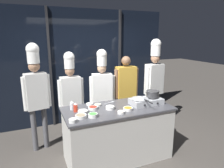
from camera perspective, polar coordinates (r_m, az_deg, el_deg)
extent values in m
plane|color=#47423D|center=(3.76, 1.57, -20.04)|extent=(24.00, 24.00, 0.00)
cube|color=black|center=(4.91, -7.20, 4.91)|extent=(4.05, 0.04, 2.70)
cube|color=#232326|center=(4.71, -17.18, 4.04)|extent=(0.05, 0.05, 2.70)
cube|color=#232326|center=(5.17, 2.20, 5.43)|extent=(0.05, 0.05, 2.70)
cube|color=beige|center=(3.53, 1.62, -14.02)|extent=(1.75, 0.79, 0.89)
cube|color=#47474C|center=(3.35, 1.67, -7.02)|extent=(1.80, 0.83, 0.03)
cube|color=#B2B5BA|center=(3.54, 9.70, -4.90)|extent=(0.55, 0.31, 0.10)
cylinder|color=black|center=(3.46, 7.96, -4.29)|extent=(0.22, 0.22, 0.01)
cylinder|color=black|center=(3.35, 9.36, -6.00)|extent=(0.03, 0.01, 0.03)
cylinder|color=black|center=(3.59, 11.46, -3.76)|extent=(0.22, 0.22, 0.01)
cylinder|color=black|center=(3.48, 12.93, -5.38)|extent=(0.03, 0.01, 0.03)
cylinder|color=#ADAFB5|center=(3.46, 7.96, -4.14)|extent=(0.29, 0.29, 0.01)
cone|color=#ADAFB5|center=(3.45, 7.97, -3.82)|extent=(0.30, 0.30, 0.05)
cylinder|color=black|center=(3.24, 10.31, -4.89)|extent=(0.02, 0.23, 0.02)
cylinder|color=#333335|center=(3.58, 11.51, -2.83)|extent=(0.22, 0.22, 0.11)
torus|color=#333335|center=(3.56, 11.55, -1.98)|extent=(0.22, 0.22, 0.01)
torus|color=#333335|center=(3.50, 9.90, -2.51)|extent=(0.01, 0.05, 0.05)
torus|color=#333335|center=(3.63, 13.10, -2.07)|extent=(0.01, 0.05, 0.05)
cylinder|color=red|center=(3.20, -10.36, -6.80)|extent=(0.06, 0.06, 0.12)
cone|color=white|center=(3.18, -10.42, -5.51)|extent=(0.05, 0.05, 0.03)
cylinder|color=white|center=(3.30, -11.37, -6.23)|extent=(0.06, 0.06, 0.12)
cone|color=white|center=(3.28, -11.43, -4.99)|extent=(0.06, 0.06, 0.03)
cylinder|color=white|center=(3.48, -6.41, -5.74)|extent=(0.11, 0.11, 0.03)
torus|color=white|center=(3.48, -6.42, -5.50)|extent=(0.12, 0.12, 0.01)
cylinder|color=silver|center=(3.48, -6.42, -5.60)|extent=(0.09, 0.09, 0.02)
cylinder|color=white|center=(3.27, -0.56, -6.81)|extent=(0.14, 0.14, 0.05)
torus|color=white|center=(3.26, -0.56, -6.43)|extent=(0.15, 0.15, 0.01)
cylinder|color=white|center=(3.27, -0.56, -6.61)|extent=(0.12, 0.12, 0.03)
cylinder|color=white|center=(3.16, -8.34, -7.82)|extent=(0.16, 0.16, 0.03)
torus|color=white|center=(3.16, -8.35, -7.55)|extent=(0.16, 0.16, 0.01)
cylinder|color=silver|center=(3.16, -8.34, -7.66)|extent=(0.13, 0.13, 0.02)
cylinder|color=white|center=(2.98, -5.45, -8.90)|extent=(0.14, 0.14, 0.05)
torus|color=white|center=(2.97, -5.46, -8.46)|extent=(0.14, 0.14, 0.01)
cylinder|color=#4C9E47|center=(2.98, -5.45, -8.67)|extent=(0.11, 0.11, 0.03)
cylinder|color=white|center=(3.24, 4.59, -7.11)|extent=(0.16, 0.16, 0.04)
torus|color=white|center=(3.23, 4.59, -6.79)|extent=(0.16, 0.16, 0.01)
cylinder|color=orange|center=(3.24, 4.59, -6.93)|extent=(0.13, 0.13, 0.02)
cylinder|color=white|center=(2.85, -11.12, -10.26)|extent=(0.11, 0.11, 0.05)
torus|color=white|center=(2.84, -11.15, -9.81)|extent=(0.11, 0.11, 0.01)
cylinder|color=silver|center=(2.84, -11.14, -10.02)|extent=(0.09, 0.09, 0.03)
cylinder|color=white|center=(2.98, -8.88, -9.13)|extent=(0.16, 0.16, 0.04)
torus|color=white|center=(2.97, -8.90, -8.75)|extent=(0.17, 0.17, 0.01)
cylinder|color=#9E896B|center=(2.97, -8.89, -8.92)|extent=(0.13, 0.13, 0.02)
cylinder|color=white|center=(3.29, -5.44, -6.82)|extent=(0.16, 0.16, 0.04)
torus|color=white|center=(3.28, -5.44, -6.50)|extent=(0.16, 0.16, 0.01)
cylinder|color=#B22D1E|center=(3.28, -5.44, -6.65)|extent=(0.13, 0.13, 0.02)
cylinder|color=white|center=(3.10, 2.60, -8.09)|extent=(0.11, 0.11, 0.04)
torus|color=white|center=(3.09, 2.61, -7.79)|extent=(0.12, 0.12, 0.01)
cylinder|color=beige|center=(3.10, 2.60, -7.92)|extent=(0.09, 0.09, 0.02)
cylinder|color=white|center=(3.43, -4.10, -6.00)|extent=(0.11, 0.11, 0.03)
torus|color=white|center=(3.42, -4.10, -5.76)|extent=(0.11, 0.11, 0.01)
cylinder|color=#E0C689|center=(3.42, -4.10, -5.86)|extent=(0.09, 0.09, 0.02)
cube|color=#B2B5BA|center=(3.54, -1.16, -5.49)|extent=(0.14, 0.05, 0.01)
ellipsoid|color=#B2B5BA|center=(3.60, 0.23, -5.11)|extent=(0.08, 0.06, 0.02)
cylinder|color=#4C4C51|center=(4.05, -18.53, -11.69)|extent=(0.09, 0.09, 0.80)
cylinder|color=#4C4C51|center=(4.01, -21.34, -12.19)|extent=(0.09, 0.09, 0.80)
cube|color=white|center=(3.79, -20.81, -1.94)|extent=(0.39, 0.26, 0.65)
cylinder|color=white|center=(3.81, -17.72, -1.76)|extent=(0.07, 0.07, 0.60)
cylinder|color=white|center=(3.72, -23.73, -2.63)|extent=(0.07, 0.07, 0.60)
sphere|color=#A87A5B|center=(3.70, -21.38, 4.71)|extent=(0.19, 0.19, 0.19)
cylinder|color=white|center=(3.68, -21.62, 7.36)|extent=(0.20, 0.20, 0.24)
sphere|color=white|center=(3.67, -21.78, 9.22)|extent=(0.22, 0.22, 0.22)
cylinder|color=#232326|center=(4.15, -9.87, -11.03)|extent=(0.10, 0.10, 0.74)
cylinder|color=#232326|center=(4.11, -12.67, -11.43)|extent=(0.10, 0.10, 0.74)
cube|color=white|center=(3.90, -11.71, -2.28)|extent=(0.38, 0.21, 0.60)
cylinder|color=white|center=(3.92, -8.65, -2.25)|extent=(0.07, 0.07, 0.55)
cylinder|color=white|center=(3.83, -14.62, -2.91)|extent=(0.07, 0.07, 0.55)
sphere|color=#A87A5B|center=(3.81, -12.01, 3.64)|extent=(0.18, 0.18, 0.18)
cylinder|color=white|center=(3.78, -12.12, 5.94)|extent=(0.18, 0.18, 0.21)
sphere|color=white|center=(3.77, -12.20, 7.53)|extent=(0.20, 0.20, 0.20)
cylinder|color=#4C4C51|center=(4.27, -1.30, -10.00)|extent=(0.10, 0.10, 0.75)
cylinder|color=#4C4C51|center=(4.24, -4.20, -10.23)|extent=(0.10, 0.10, 0.75)
cube|color=white|center=(4.03, -2.85, -1.30)|extent=(0.42, 0.27, 0.60)
cylinder|color=white|center=(4.05, 0.29, -1.44)|extent=(0.08, 0.08, 0.56)
cylinder|color=white|center=(3.98, -5.89, -1.80)|extent=(0.08, 0.08, 0.56)
sphere|color=tan|center=(3.95, -2.92, 4.50)|extent=(0.18, 0.18, 0.18)
cylinder|color=white|center=(3.92, -2.95, 6.83)|extent=(0.19, 0.19, 0.23)
sphere|color=white|center=(3.91, -2.97, 8.47)|extent=(0.20, 0.20, 0.20)
cylinder|color=#232326|center=(4.49, 5.08, -8.42)|extent=(0.11, 0.11, 0.81)
cylinder|color=#232326|center=(4.39, 2.43, -8.90)|extent=(0.11, 0.11, 0.81)
cube|color=gold|center=(4.22, 3.92, 0.58)|extent=(0.42, 0.22, 0.65)
cylinder|color=brown|center=(4.30, 6.88, 0.57)|extent=(0.08, 0.08, 0.60)
cylinder|color=brown|center=(4.09, 1.25, -0.03)|extent=(0.08, 0.08, 0.60)
sphere|color=brown|center=(4.14, 4.03, 6.62)|extent=(0.19, 0.19, 0.19)
cylinder|color=#4C4C51|center=(4.77, 12.49, -7.27)|extent=(0.10, 0.10, 0.82)
cylinder|color=#4C4C51|center=(4.63, 10.53, -7.83)|extent=(0.10, 0.10, 0.82)
cube|color=white|center=(4.48, 11.97, 1.38)|extent=(0.42, 0.26, 0.67)
cylinder|color=white|center=(4.62, 14.23, 1.44)|extent=(0.08, 0.08, 0.61)
cylinder|color=white|center=(4.32, 10.12, 0.82)|extent=(0.08, 0.08, 0.61)
sphere|color=#A87A5B|center=(4.41, 12.27, 7.17)|extent=(0.20, 0.20, 0.20)
cylinder|color=white|center=(4.40, 12.38, 9.47)|extent=(0.21, 0.21, 0.25)
sphere|color=white|center=(4.39, 12.47, 11.08)|extent=(0.22, 0.22, 0.22)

